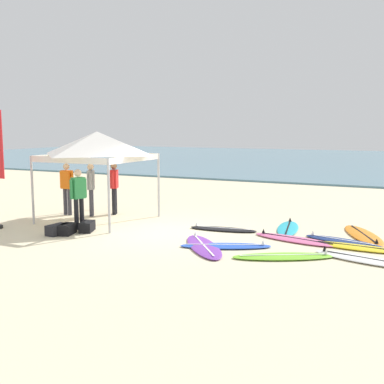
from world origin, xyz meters
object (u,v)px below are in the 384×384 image
(person_orange, at_px, (67,185))
(gear_bag_near_tent, at_px, (67,229))
(surfboard_purple, at_px, (204,246))
(surfboard_navy, at_px, (342,241))
(person_grey, at_px, (91,186))
(surfboard_pink, at_px, (295,239))
(gear_bag_by_pole, at_px, (57,230))
(surfboard_blue, at_px, (226,246))
(person_green, at_px, (78,195))
(surfboard_cyan, at_px, (288,228))
(surfboard_orange, at_px, (363,235))
(surfboard_lime, at_px, (284,256))
(surfboard_yellow, at_px, (357,247))
(gear_bag_on_sand, at_px, (87,227))
(canopy_tent, at_px, (97,143))
(surfboard_black, at_px, (223,229))
(surfboard_white, at_px, (366,259))
(person_red, at_px, (114,185))

(person_orange, xyz_separation_m, gear_bag_near_tent, (1.89, -2.28, -0.85))
(surfboard_purple, relative_size, surfboard_navy, 1.13)
(surfboard_navy, relative_size, person_orange, 1.22)
(surfboard_purple, bearing_deg, person_grey, 156.05)
(surfboard_pink, height_order, gear_bag_by_pole, gear_bag_by_pole)
(surfboard_purple, height_order, surfboard_blue, same)
(person_green, bearing_deg, person_orange, 137.75)
(surfboard_cyan, distance_m, gear_bag_by_pole, 6.40)
(surfboard_orange, height_order, gear_bag_near_tent, gear_bag_near_tent)
(surfboard_orange, xyz_separation_m, person_grey, (-8.35, -0.70, 0.95))
(surfboard_lime, height_order, person_green, person_green)
(surfboard_blue, xyz_separation_m, surfboard_yellow, (2.87, 1.23, 0.00))
(person_green, bearing_deg, gear_bag_on_sand, -22.14)
(gear_bag_by_pole, relative_size, gear_bag_on_sand, 1.00)
(canopy_tent, xyz_separation_m, person_grey, (-0.66, 0.49, -1.40))
(surfboard_black, distance_m, surfboard_cyan, 1.86)
(surfboard_white, relative_size, person_orange, 1.43)
(surfboard_pink, relative_size, gear_bag_on_sand, 4.02)
(canopy_tent, bearing_deg, gear_bag_on_sand, -64.96)
(surfboard_navy, relative_size, person_red, 1.22)
(surfboard_black, xyz_separation_m, gear_bag_by_pole, (-3.83, -2.44, 0.10))
(surfboard_cyan, xyz_separation_m, gear_bag_on_sand, (-4.97, -2.67, 0.10))
(surfboard_blue, height_order, gear_bag_by_pole, gear_bag_by_pole)
(surfboard_orange, relative_size, gear_bag_near_tent, 4.32)
(surfboard_purple, distance_m, surfboard_yellow, 3.67)
(surfboard_blue, distance_m, gear_bag_by_pole, 4.67)
(surfboard_cyan, height_order, gear_bag_on_sand, gear_bag_on_sand)
(surfboard_navy, relative_size, surfboard_yellow, 0.94)
(person_orange, distance_m, person_green, 2.38)
(surfboard_purple, xyz_separation_m, surfboard_blue, (0.48, 0.27, 0.00))
(surfboard_pink, xyz_separation_m, surfboard_black, (-2.15, 0.36, 0.00))
(canopy_tent, bearing_deg, surfboard_purple, -21.69)
(surfboard_blue, xyz_separation_m, gear_bag_by_pole, (-4.62, -0.69, 0.10))
(surfboard_orange, bearing_deg, surfboard_white, -82.61)
(person_green, relative_size, gear_bag_on_sand, 2.85)
(surfboard_navy, distance_m, gear_bag_near_tent, 7.23)
(person_grey, bearing_deg, surfboard_blue, -19.59)
(canopy_tent, height_order, surfboard_blue, canopy_tent)
(surfboard_pink, height_order, surfboard_blue, same)
(surfboard_blue, relative_size, surfboard_yellow, 1.01)
(canopy_tent, relative_size, person_red, 1.67)
(surfboard_black, bearing_deg, surfboard_lime, -41.97)
(surfboard_purple, bearing_deg, surfboard_yellow, 24.17)
(surfboard_lime, bearing_deg, person_green, 175.60)
(surfboard_black, height_order, person_grey, person_grey)
(person_orange, bearing_deg, person_red, 30.59)
(surfboard_purple, distance_m, surfboard_orange, 4.44)
(person_grey, distance_m, gear_bag_near_tent, 2.84)
(surfboard_cyan, xyz_separation_m, surfboard_navy, (1.62, -0.92, 0.00))
(surfboard_black, relative_size, person_grey, 1.15)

